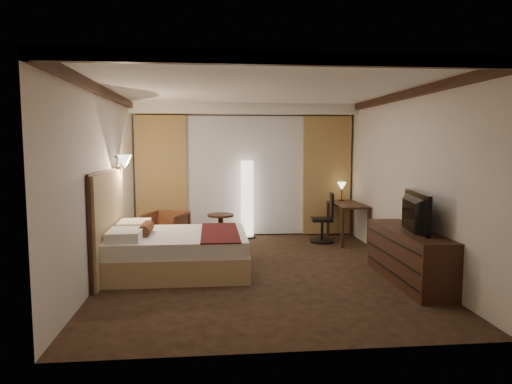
{
  "coord_description": "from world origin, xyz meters",
  "views": [
    {
      "loc": [
        -0.71,
        -6.71,
        1.9
      ],
      "look_at": [
        0.0,
        0.4,
        1.15
      ],
      "focal_mm": 32.0,
      "sensor_mm": 36.0,
      "label": 1
    }
  ],
  "objects": [
    {
      "name": "floor",
      "position": [
        0.0,
        0.0,
        0.0
      ],
      "size": [
        4.5,
        5.5,
        0.01
      ],
      "primitive_type": "cube",
      "color": "black",
      "rests_on": "ground"
    },
    {
      "name": "ceiling",
      "position": [
        0.0,
        0.0,
        2.7
      ],
      "size": [
        4.5,
        5.5,
        0.01
      ],
      "primitive_type": "cube",
      "color": "white",
      "rests_on": "back_wall"
    },
    {
      "name": "back_wall",
      "position": [
        0.0,
        2.75,
        1.35
      ],
      "size": [
        4.5,
        0.02,
        2.7
      ],
      "primitive_type": "cube",
      "color": "beige",
      "rests_on": "floor"
    },
    {
      "name": "left_wall",
      "position": [
        -2.25,
        0.0,
        1.35
      ],
      "size": [
        0.02,
        5.5,
        2.7
      ],
      "primitive_type": "cube",
      "color": "beige",
      "rests_on": "floor"
    },
    {
      "name": "right_wall",
      "position": [
        2.25,
        0.0,
        1.35
      ],
      "size": [
        0.02,
        5.5,
        2.7
      ],
      "primitive_type": "cube",
      "color": "beige",
      "rests_on": "floor"
    },
    {
      "name": "crown_molding",
      "position": [
        0.0,
        0.0,
        2.64
      ],
      "size": [
        4.5,
        5.5,
        0.12
      ],
      "primitive_type": null,
      "color": "black",
      "rests_on": "ceiling"
    },
    {
      "name": "soffit",
      "position": [
        0.0,
        2.5,
        2.6
      ],
      "size": [
        4.5,
        0.5,
        0.2
      ],
      "primitive_type": "cube",
      "color": "white",
      "rests_on": "ceiling"
    },
    {
      "name": "curtain_sheer",
      "position": [
        0.0,
        2.67,
        1.25
      ],
      "size": [
        2.48,
        0.04,
        2.45
      ],
      "primitive_type": "cube",
      "color": "silver",
      "rests_on": "back_wall"
    },
    {
      "name": "curtain_left_drape",
      "position": [
        -1.7,
        2.61,
        1.25
      ],
      "size": [
        1.0,
        0.14,
        2.45
      ],
      "primitive_type": "cube",
      "color": "#A7874C",
      "rests_on": "back_wall"
    },
    {
      "name": "curtain_right_drape",
      "position": [
        1.7,
        2.61,
        1.25
      ],
      "size": [
        1.0,
        0.14,
        2.45
      ],
      "primitive_type": "cube",
      "color": "#A7874C",
      "rests_on": "back_wall"
    },
    {
      "name": "wall_sconce",
      "position": [
        -2.09,
        0.82,
        1.62
      ],
      "size": [
        0.24,
        0.24,
        0.24
      ],
      "primitive_type": null,
      "color": "white",
      "rests_on": "left_wall"
    },
    {
      "name": "bed",
      "position": [
        -1.18,
        0.04,
        0.29
      ],
      "size": [
        2.01,
        1.57,
        0.59
      ],
      "primitive_type": null,
      "color": "white",
      "rests_on": "floor"
    },
    {
      "name": "headboard",
      "position": [
        -2.2,
        0.04,
        0.75
      ],
      "size": [
        0.12,
        1.87,
        1.5
      ],
      "primitive_type": null,
      "color": "tan",
      "rests_on": "floor"
    },
    {
      "name": "armchair",
      "position": [
        -1.55,
        1.81,
        0.36
      ],
      "size": [
        0.89,
        0.86,
        0.71
      ],
      "primitive_type": "imported",
      "rotation": [
        0.0,
        0.0,
        -0.39
      ],
      "color": "#552E19",
      "rests_on": "floor"
    },
    {
      "name": "side_table",
      "position": [
        -0.53,
        2.0,
        0.28
      ],
      "size": [
        0.51,
        0.51,
        0.56
      ],
      "primitive_type": null,
      "color": "black",
      "rests_on": "floor"
    },
    {
      "name": "floor_lamp",
      "position": [
        0.02,
        2.42,
        0.79
      ],
      "size": [
        0.33,
        0.33,
        1.58
      ],
      "primitive_type": null,
      "color": "white",
      "rests_on": "floor"
    },
    {
      "name": "desk",
      "position": [
        1.95,
        1.9,
        0.38
      ],
      "size": [
        0.55,
        1.15,
        0.75
      ],
      "primitive_type": null,
      "color": "black",
      "rests_on": "floor"
    },
    {
      "name": "desk_lamp",
      "position": [
        1.95,
        2.32,
        0.92
      ],
      "size": [
        0.18,
        0.18,
        0.34
      ],
      "primitive_type": null,
      "color": "#FFD899",
      "rests_on": "desk"
    },
    {
      "name": "office_chair",
      "position": [
        1.43,
        1.85,
        0.48
      ],
      "size": [
        0.53,
        0.53,
        0.97
      ],
      "primitive_type": null,
      "rotation": [
        0.0,
        0.0,
        -0.14
      ],
      "color": "black",
      "rests_on": "floor"
    },
    {
      "name": "dresser",
      "position": [
        2.0,
        -0.79,
        0.37
      ],
      "size": [
        0.5,
        1.88,
        0.73
      ],
      "primitive_type": null,
      "color": "black",
      "rests_on": "floor"
    },
    {
      "name": "television",
      "position": [
        1.97,
        -0.79,
        1.06
      ],
      "size": [
        0.84,
        1.24,
        0.15
      ],
      "primitive_type": "imported",
      "rotation": [
        0.0,
        0.0,
        1.4
      ],
      "color": "black",
      "rests_on": "dresser"
    }
  ]
}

